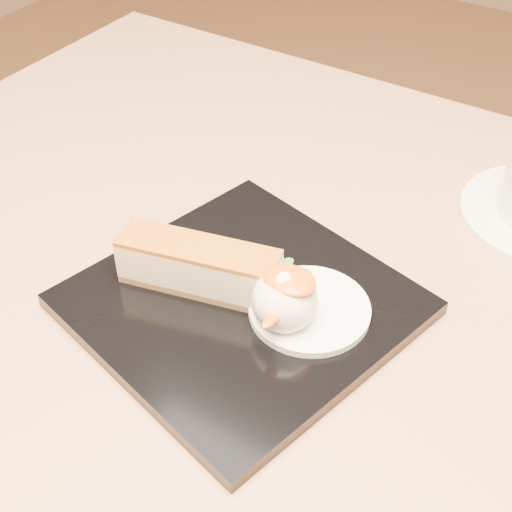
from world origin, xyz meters
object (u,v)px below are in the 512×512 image
Objects in this scene: dessert_plate at (242,304)px; ice_cream_scoop at (285,300)px; cheesecake at (199,266)px; table at (206,414)px.

ice_cream_scoop is (0.04, -0.01, 0.03)m from dessert_plate.
cheesecake is 2.68× the size of ice_cream_scoop.
cheesecake reaches higher than dessert_plate.
ice_cream_scoop reaches higher than table.
table is 3.64× the size of dessert_plate.
cheesecake is at bearing -4.53° from table.
ice_cream_scoop is (0.08, 0.00, 0.00)m from cheesecake.
dessert_plate is (0.04, 0.00, 0.16)m from table.
dessert_plate is 0.04m from cheesecake.
ice_cream_scoop is (0.08, -0.00, 0.19)m from table.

